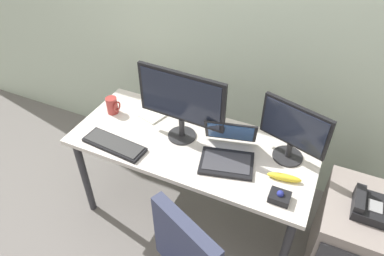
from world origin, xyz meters
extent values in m
plane|color=slate|center=(0.00, 0.00, 0.00)|extent=(8.00, 8.00, 0.00)
cube|color=silver|center=(0.00, 0.00, 0.70)|extent=(1.54, 0.66, 0.03)
cylinder|color=#2D2D33|center=(-0.71, -0.27, 0.34)|extent=(0.05, 0.05, 0.68)
cylinder|color=#2D2D33|center=(0.71, -0.27, 0.34)|extent=(0.05, 0.05, 0.68)
cylinder|color=#2D2D33|center=(-0.71, 0.27, 0.34)|extent=(0.05, 0.05, 0.68)
cylinder|color=#2D2D33|center=(0.71, 0.27, 0.34)|extent=(0.05, 0.05, 0.68)
cube|color=gray|center=(1.05, -0.02, 0.33)|extent=(0.42, 0.52, 0.66)
cube|color=black|center=(1.05, -0.04, 0.68)|extent=(0.17, 0.20, 0.06)
cube|color=black|center=(0.99, -0.04, 0.73)|extent=(0.05, 0.18, 0.04)
cube|color=gray|center=(1.07, -0.05, 0.72)|extent=(0.07, 0.08, 0.01)
cube|color=#30354D|center=(0.30, -0.71, 0.75)|extent=(0.39, 0.22, 0.42)
cylinder|color=#262628|center=(-0.08, 0.03, 0.72)|extent=(0.18, 0.18, 0.01)
cylinder|color=#262628|center=(-0.08, 0.03, 0.79)|extent=(0.04, 0.04, 0.13)
cube|color=black|center=(-0.08, 0.03, 1.02)|extent=(0.56, 0.05, 0.33)
cube|color=#1E2333|center=(-0.09, 0.02, 1.02)|extent=(0.52, 0.03, 0.29)
cylinder|color=#262628|center=(0.57, 0.12, 0.72)|extent=(0.18, 0.18, 0.01)
cylinder|color=#262628|center=(0.57, 0.12, 0.77)|extent=(0.04, 0.04, 0.09)
cube|color=black|center=(0.57, 0.12, 0.95)|extent=(0.40, 0.15, 0.27)
cube|color=#1E2333|center=(0.57, 0.11, 0.95)|extent=(0.36, 0.12, 0.23)
cube|color=black|center=(-0.42, -0.23, 0.72)|extent=(0.42, 0.17, 0.02)
cube|color=#353535|center=(-0.42, -0.23, 0.74)|extent=(0.39, 0.15, 0.01)
cube|color=black|center=(0.26, -0.09, 0.72)|extent=(0.35, 0.29, 0.02)
cube|color=#38383D|center=(0.26, -0.09, 0.73)|extent=(0.30, 0.23, 0.00)
cube|color=black|center=(0.22, 0.07, 0.83)|extent=(0.33, 0.18, 0.20)
cube|color=#335999|center=(0.23, 0.06, 0.83)|extent=(0.29, 0.16, 0.17)
cube|color=black|center=(0.61, -0.21, 0.73)|extent=(0.11, 0.09, 0.04)
sphere|color=navy|center=(0.61, -0.21, 0.76)|extent=(0.04, 0.04, 0.04)
cylinder|color=#A33530|center=(-0.63, 0.06, 0.77)|extent=(0.08, 0.08, 0.12)
torus|color=#A5342F|center=(-0.59, 0.06, 0.77)|extent=(0.01, 0.07, 0.07)
cube|color=white|center=(-0.35, 0.17, 0.72)|extent=(0.20, 0.24, 0.01)
ellipsoid|color=yellow|center=(0.60, -0.07, 0.73)|extent=(0.19, 0.07, 0.04)
camera|label=1|loc=(0.69, -1.49, 2.18)|focal=32.80mm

